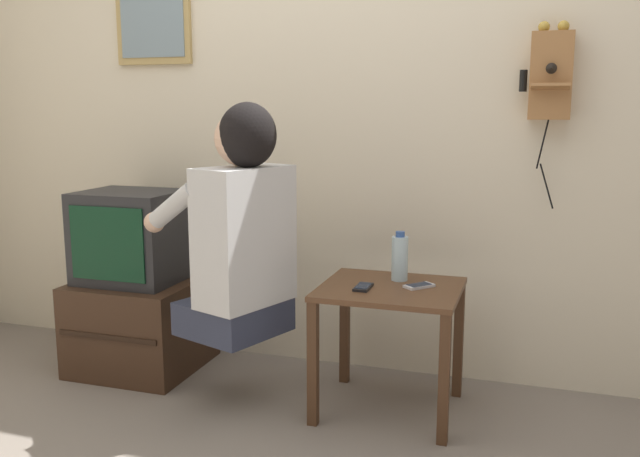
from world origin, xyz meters
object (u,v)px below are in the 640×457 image
(framed_picture, at_px, (153,14))
(cell_phone_held, at_px, (363,287))
(person, at_px, (240,226))
(wall_phone_antique, at_px, (551,75))
(cell_phone_spare, at_px, (419,286))
(water_bottle, at_px, (400,258))
(television, at_px, (131,236))

(framed_picture, bearing_deg, cell_phone_held, -21.94)
(person, relative_size, cell_phone_held, 7.76)
(wall_phone_antique, distance_m, cell_phone_spare, 1.03)
(cell_phone_spare, relative_size, water_bottle, 0.63)
(wall_phone_antique, bearing_deg, framed_picture, 178.67)
(television, xyz_separation_m, cell_phone_spare, (1.39, -0.06, -0.11))
(wall_phone_antique, height_order, water_bottle, wall_phone_antique)
(television, bearing_deg, person, -19.22)
(framed_picture, bearing_deg, television, -82.89)
(wall_phone_antique, bearing_deg, cell_phone_spare, -142.39)
(water_bottle, bearing_deg, person, -156.26)
(wall_phone_antique, relative_size, water_bottle, 3.68)
(television, bearing_deg, wall_phone_antique, 9.21)
(framed_picture, height_order, water_bottle, framed_picture)
(cell_phone_spare, bearing_deg, person, -124.57)
(cell_phone_held, bearing_deg, wall_phone_antique, 33.21)
(television, xyz_separation_m, cell_phone_held, (1.18, -0.15, -0.11))
(wall_phone_antique, bearing_deg, television, -170.79)
(cell_phone_spare, bearing_deg, framed_picture, -154.40)
(cell_phone_held, distance_m, water_bottle, 0.23)
(cell_phone_held, bearing_deg, framed_picture, 157.84)
(framed_picture, xyz_separation_m, water_bottle, (1.33, -0.31, -1.09))
(cell_phone_held, bearing_deg, person, -169.97)
(cell_phone_held, distance_m, cell_phone_spare, 0.23)
(person, distance_m, framed_picture, 1.32)
(person, xyz_separation_m, water_bottle, (0.61, 0.27, -0.15))
(person, bearing_deg, television, 90.96)
(person, bearing_deg, framed_picture, 71.32)
(television, xyz_separation_m, water_bottle, (1.29, 0.03, -0.02))
(wall_phone_antique, relative_size, framed_picture, 1.58)
(cell_phone_held, bearing_deg, water_bottle, 57.51)
(cell_phone_spare, bearing_deg, water_bottle, 179.54)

